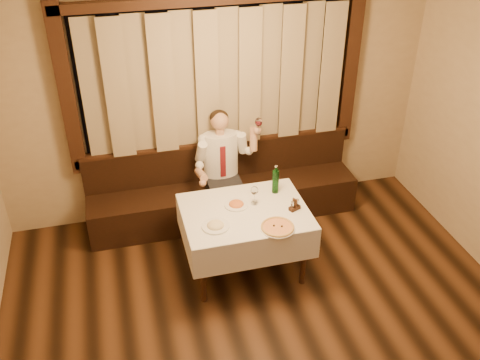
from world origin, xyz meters
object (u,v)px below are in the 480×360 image
object	(u,v)px
pizza	(278,227)
pasta_red	(236,203)
seated_man	(223,161)
green_bottle	(276,181)
pasta_cream	(215,224)
dining_table	(245,219)
cruet_caddy	(295,206)
banquette	(223,193)

from	to	relation	value
pizza	pasta_red	bearing A→B (deg)	121.13
pasta_red	seated_man	distance (m)	0.82
pizza	green_bottle	xyz separation A→B (m)	(0.17, 0.62, 0.12)
pizza	pasta_cream	bearing A→B (deg)	162.82
dining_table	cruet_caddy	xyz separation A→B (m)	(0.49, -0.11, 0.15)
green_bottle	banquette	bearing A→B (deg)	117.31
green_bottle	dining_table	bearing A→B (deg)	-147.86
cruet_caddy	banquette	bearing A→B (deg)	89.45
dining_table	seated_man	xyz separation A→B (m)	(-0.02, 0.93, 0.16)
dining_table	pasta_cream	distance (m)	0.42
cruet_caddy	dining_table	bearing A→B (deg)	143.67
pasta_cream	cruet_caddy	world-z (taller)	cruet_caddy
green_bottle	seated_man	xyz separation A→B (m)	(-0.41, 0.68, -0.08)
seated_man	dining_table	bearing A→B (deg)	-89.03
pasta_cream	cruet_caddy	size ratio (longest dim) A/B	2.07
banquette	pizza	world-z (taller)	banquette
dining_table	pasta_red	size ratio (longest dim) A/B	5.14
pizza	pasta_red	world-z (taller)	pasta_red
banquette	seated_man	world-z (taller)	seated_man
banquette	pizza	distance (m)	1.48
pasta_cream	seated_man	distance (m)	1.17
pizza	banquette	bearing A→B (deg)	99.22
pasta_red	seated_man	xyz separation A→B (m)	(0.05, 0.82, 0.03)
dining_table	pizza	world-z (taller)	pizza
pasta_cream	banquette	bearing A→B (deg)	74.07
green_bottle	cruet_caddy	bearing A→B (deg)	-75.70
banquette	cruet_caddy	distance (m)	1.33
pasta_cream	green_bottle	bearing A→B (deg)	30.54
cruet_caddy	seated_man	size ratio (longest dim) A/B	0.09
green_bottle	cruet_caddy	world-z (taller)	green_bottle
dining_table	cruet_caddy	size ratio (longest dim) A/B	9.72
green_bottle	cruet_caddy	xyz separation A→B (m)	(0.09, -0.36, -0.09)
seated_man	pizza	bearing A→B (deg)	-79.49
green_bottle	cruet_caddy	distance (m)	0.38
banquette	seated_man	xyz separation A→B (m)	(-0.02, -0.09, 0.51)
pasta_red	green_bottle	xyz separation A→B (m)	(0.46, 0.14, 0.10)
banquette	cruet_caddy	size ratio (longest dim) A/B	24.49
banquette	pasta_cream	bearing A→B (deg)	-105.93
banquette	cruet_caddy	xyz separation A→B (m)	(0.49, -1.13, 0.49)
pasta_cream	cruet_caddy	bearing A→B (deg)	5.59
pizza	green_bottle	bearing A→B (deg)	74.27
dining_table	pasta_red	world-z (taller)	pasta_red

